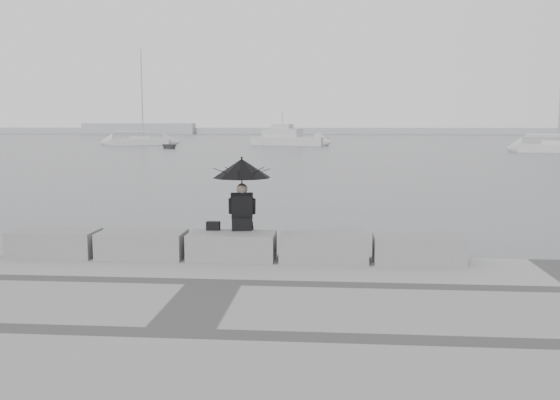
# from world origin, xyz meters

# --- Properties ---
(ground) EXTENTS (360.00, 360.00, 0.00)m
(ground) POSITION_xyz_m (0.00, 0.00, 0.00)
(ground) COLOR #4D5052
(ground) RESTS_ON ground
(stone_block_far_left) EXTENTS (1.60, 0.80, 0.50)m
(stone_block_far_left) POSITION_xyz_m (-3.40, -0.45, 0.75)
(stone_block_far_left) COLOR slate
(stone_block_far_left) RESTS_ON promenade
(stone_block_left) EXTENTS (1.60, 0.80, 0.50)m
(stone_block_left) POSITION_xyz_m (-1.70, -0.45, 0.75)
(stone_block_left) COLOR slate
(stone_block_left) RESTS_ON promenade
(stone_block_centre) EXTENTS (1.60, 0.80, 0.50)m
(stone_block_centre) POSITION_xyz_m (0.00, -0.45, 0.75)
(stone_block_centre) COLOR slate
(stone_block_centre) RESTS_ON promenade
(stone_block_right) EXTENTS (1.60, 0.80, 0.50)m
(stone_block_right) POSITION_xyz_m (1.70, -0.45, 0.75)
(stone_block_right) COLOR slate
(stone_block_right) RESTS_ON promenade
(stone_block_far_right) EXTENTS (1.60, 0.80, 0.50)m
(stone_block_far_right) POSITION_xyz_m (3.40, -0.45, 0.75)
(stone_block_far_right) COLOR slate
(stone_block_far_right) RESTS_ON promenade
(seated_person) EXTENTS (1.11, 1.11, 1.39)m
(seated_person) POSITION_xyz_m (0.14, -0.08, 1.99)
(seated_person) COLOR black
(seated_person) RESTS_ON stone_block_centre
(bag) EXTENTS (0.25, 0.14, 0.16)m
(bag) POSITION_xyz_m (-0.40, -0.18, 1.08)
(bag) COLOR black
(bag) RESTS_ON stone_block_centre
(distant_landmass) EXTENTS (180.00, 8.00, 2.80)m
(distant_landmass) POSITION_xyz_m (-8.14, 154.51, 0.90)
(distant_landmass) COLOR #A6A9AB
(distant_landmass) RESTS_ON ground
(sailboat_left) EXTENTS (8.20, 4.40, 12.90)m
(sailboat_left) POSITION_xyz_m (-24.43, 71.40, 0.52)
(sailboat_left) COLOR silver
(sailboat_left) RESTS_ON ground
(sailboat_right) EXTENTS (7.13, 4.06, 12.90)m
(sailboat_right) POSITION_xyz_m (24.12, 53.86, 0.54)
(sailboat_right) COLOR silver
(sailboat_right) RESTS_ON ground
(motor_cruiser) EXTENTS (10.48, 6.14, 4.50)m
(motor_cruiser) POSITION_xyz_m (-3.99, 71.34, 0.89)
(motor_cruiser) COLOR silver
(motor_cruiser) RESTS_ON ground
(dinghy) EXTENTS (3.87, 3.04, 0.61)m
(dinghy) POSITION_xyz_m (-17.43, 60.59, 0.30)
(dinghy) COLOR slate
(dinghy) RESTS_ON ground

